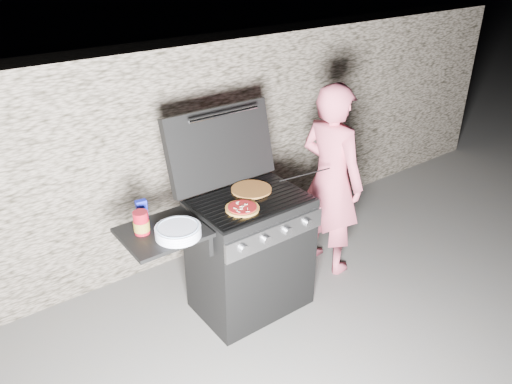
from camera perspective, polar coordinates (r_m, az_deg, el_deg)
ground at (r=3.94m, az=-0.60°, el=-12.56°), size 50.00×50.00×0.00m
stone_wall at (r=4.25m, az=-9.05°, el=4.45°), size 8.00×0.35×1.80m
gas_grill at (r=3.55m, az=-3.93°, el=-8.44°), size 1.34×0.79×0.91m
pizza_topped at (r=3.29m, az=-1.57°, el=-1.82°), size 0.25×0.25×0.03m
pizza_plain at (r=3.54m, az=-0.53°, el=0.30°), size 0.35×0.35×0.02m
sauce_jar at (r=3.11m, az=-12.99°, el=-3.42°), size 0.12×0.12×0.15m
blue_carton at (r=3.24m, az=-12.92°, el=-2.08°), size 0.07×0.05×0.14m
plate_stack at (r=3.05m, az=-8.89°, el=-4.48°), size 0.34×0.34×0.06m
person at (r=4.01m, az=8.56°, el=1.36°), size 0.45×0.62×1.58m
tongs at (r=3.69m, az=5.58°, el=1.90°), size 0.35×0.17×0.08m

